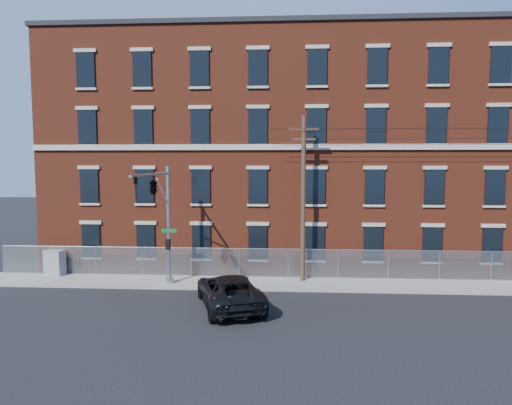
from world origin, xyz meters
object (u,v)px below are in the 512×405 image
at_px(traffic_signal_mast, 157,199).
at_px(utility_cabinet, 55,263).
at_px(pickup_truck, 229,291).
at_px(utility_pole_near, 303,196).

bearing_deg(traffic_signal_mast, utility_cabinet, 154.11).
height_order(traffic_signal_mast, pickup_truck, traffic_signal_mast).
xyz_separation_m(pickup_truck, utility_cabinet, (-11.95, 5.36, 0.09)).
bearing_deg(utility_pole_near, utility_cabinet, 178.56).
relative_size(traffic_signal_mast, utility_cabinet, 4.38).
bearing_deg(utility_cabinet, utility_pole_near, 14.11).
distance_m(utility_pole_near, utility_cabinet, 16.48).
bearing_deg(traffic_signal_mast, utility_pole_near, 23.14).
distance_m(traffic_signal_mast, utility_cabinet, 9.82).
distance_m(traffic_signal_mast, pickup_truck, 6.31).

